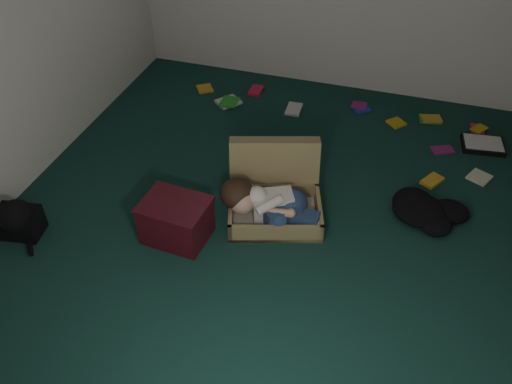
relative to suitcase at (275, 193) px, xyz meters
The scene contains 10 objects.
floor 0.20m from the suitcase, 127.90° to the right, with size 4.50×4.50×0.00m, color #11322B.
wall_front 2.61m from the suitcase, 91.89° to the right, with size 4.50×4.50×0.00m, color silver.
wall_left 2.37m from the suitcase, behind, with size 4.50×4.50×0.00m, color silver.
suitcase is the anchor object (origin of this frame).
person 0.19m from the suitcase, 88.01° to the right, with size 0.80×0.40×0.33m.
maroon_bin 0.82m from the suitcase, 138.89° to the right, with size 0.51×0.42×0.33m.
backpack 1.98m from the suitcase, 154.16° to the right, with size 0.40×0.32×0.24m, color black, non-canonical shape.
clothing_pile 1.25m from the suitcase, 11.23° to the left, with size 0.49×0.40×0.16m, color black, non-canonical shape.
paper_tray 2.15m from the suitcase, 40.83° to the left, with size 0.41×0.33×0.05m.
book_scatter 1.52m from the suitcase, 72.70° to the left, with size 3.03×1.25×0.02m.
Camera 1 is at (0.92, -3.08, 2.95)m, focal length 38.00 mm.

